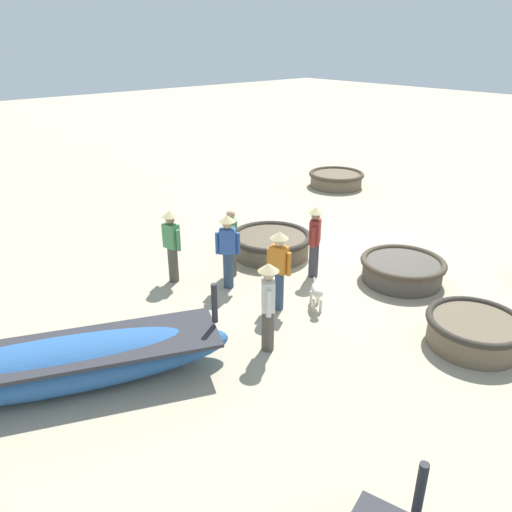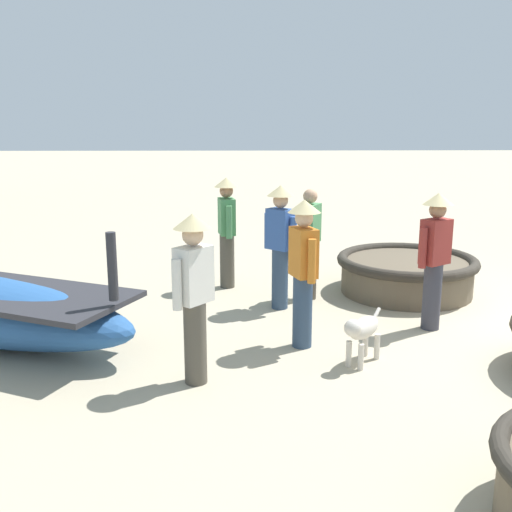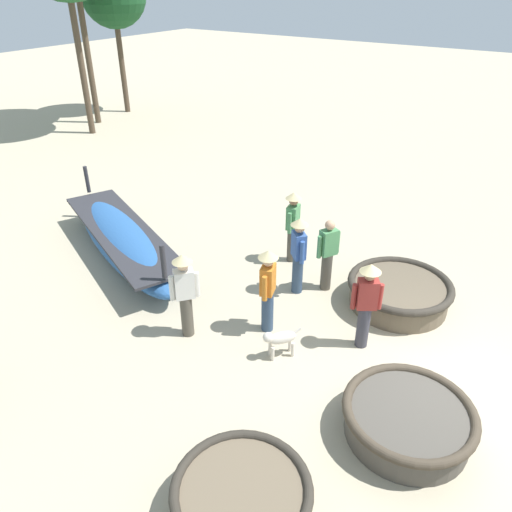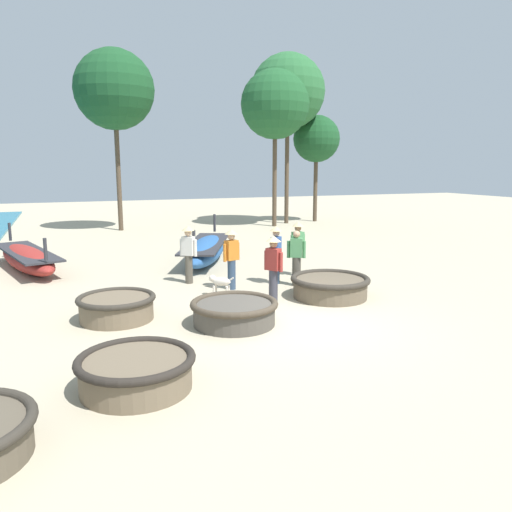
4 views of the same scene
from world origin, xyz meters
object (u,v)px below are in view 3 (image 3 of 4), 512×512
Objects in this scene: coracle_nearest at (242,499)px; fisherman_by_coracle at (293,222)px; fisherman_with_hat at (367,300)px; dog at (279,339)px; coracle_front_right at (408,419)px; fisherman_crouching at (268,286)px; fisherman_standing_left at (299,251)px; fisherman_standing_right at (185,290)px; fisherman_hauling at (328,253)px; coracle_tilted at (399,292)px; long_boat_red_hull at (123,240)px.

coracle_nearest is 6.28m from fisherman_by_coracle.
fisherman_with_hat is at bearing -126.82° from fisherman_by_coracle.
dog is at bearing -153.45° from fisherman_by_coracle.
coracle_front_right is 1.13× the size of fisherman_crouching.
fisherman_with_hat is at bearing 41.90° from coracle_front_right.
fisherman_standing_left is (4.63, 1.88, 0.65)m from coracle_nearest.
fisherman_standing_right reaches higher than dog.
fisherman_standing_left is at bearing 134.57° from fisherman_hauling.
fisherman_standing_left is (-0.69, 1.91, 0.65)m from coracle_tilted.
fisherman_hauling is at bearing 100.12° from coracle_tilted.
dog reaches higher than coracle_front_right.
coracle_tilted is at bearing -4.05° from fisherman_with_hat.
coracle_nearest is 2.62m from coracle_front_right.
coracle_tilted is 1.68m from fisherman_with_hat.
fisherman_standing_right is (-2.32, 0.96, 0.00)m from fisherman_standing_left.
fisherman_crouching is (-0.46, -4.23, 0.55)m from long_boat_red_hull.
fisherman_by_coracle is at bearing 24.70° from coracle_nearest.
fisherman_hauling is (-0.26, 1.47, 0.53)m from coracle_tilted.
fisherman_with_hat is 2.95× the size of dog.
fisherman_with_hat is (-1.54, 0.11, 0.65)m from coracle_tilted.
fisherman_hauling is 0.94× the size of fisherman_with_hat.
long_boat_red_hull is 4.29m from fisherman_crouching.
fisherman_by_coracle is at bearing 26.55° from dog.
dog is at bearing 80.11° from coracle_front_right.
dog is at bearing -101.43° from long_boat_red_hull.
fisherman_hauling is (2.75, 2.68, 0.55)m from coracle_front_right.
long_boat_red_hull is 3.23× the size of fisherman_standing_left.
long_boat_red_hull is 3.23× the size of fisherman_by_coracle.
coracle_nearest is at bearing 179.69° from coracle_tilted.
fisherman_with_hat is (-0.85, -1.80, 0.00)m from fisherman_standing_left.
coracle_nearest is 1.02× the size of fisherman_standing_right.
long_boat_red_hull is 3.23× the size of fisherman_crouching.
fisherman_crouching is (-1.83, 0.27, 0.12)m from fisherman_hauling.
fisherman_hauling is at bearing -8.38° from fisherman_crouching.
coracle_front_right is 4.13m from fisherman_standing_right.
fisherman_with_hat reaches higher than coracle_tilted.
coracle_nearest is 3.72m from fisherman_crouching.
fisherman_with_hat is at bearing -44.87° from dog.
fisherman_by_coracle is 1.00× the size of fisherman_with_hat.
coracle_tilted reaches higher than coracle_nearest.
fisherman_standing_left and fisherman_crouching have the same top height.
fisherman_crouching is 2.95× the size of dog.
fisherman_hauling is at bearing -117.69° from fisherman_by_coracle.
fisherman_hauling is 2.41m from dog.
fisherman_crouching reaches higher than coracle_front_right.
long_boat_red_hull is (-1.63, 5.97, 0.10)m from coracle_tilted.
fisherman_standing_left reaches higher than long_boat_red_hull.
fisherman_hauling reaches higher than long_boat_red_hull.
fisherman_crouching is at bearing -159.68° from fisherman_by_coracle.
dog is at bearing 155.89° from coracle_tilted.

